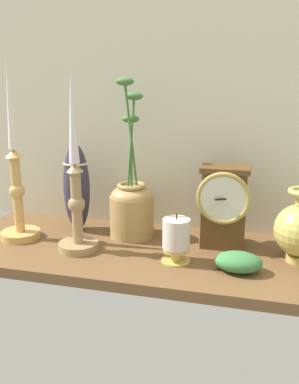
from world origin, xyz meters
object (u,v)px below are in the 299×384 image
at_px(brass_vase_jar, 132,205).
at_px(candlestick_tall_left, 76,196).
at_px(mantel_clock, 224,205).
at_px(tall_ceramic_vase, 77,187).
at_px(pillar_candle_front, 176,239).
at_px(candlestick_tall_center, 17,187).

bearing_deg(brass_vase_jar, candlestick_tall_left, -128.18).
distance_m(mantel_clock, brass_vase_jar, 0.23).
bearing_deg(tall_ceramic_vase, brass_vase_jar, -2.54).
bearing_deg(mantel_clock, brass_vase_jar, 176.20).
height_order(candlestick_tall_left, pillar_candle_front, candlestick_tall_left).
bearing_deg(brass_vase_jar, candlestick_tall_center, -162.00).
relative_size(candlestick_tall_left, tall_ceramic_vase, 1.79).
xyz_separation_m(mantel_clock, candlestick_tall_center, (-0.50, -0.07, 0.03)).
height_order(brass_vase_jar, pillar_candle_front, brass_vase_jar).
height_order(candlestick_tall_left, brass_vase_jar, candlestick_tall_left).
relative_size(mantel_clock, candlestick_tall_center, 0.44).
height_order(pillar_candle_front, tall_ceramic_vase, tall_ceramic_vase).
bearing_deg(brass_vase_jar, pillar_candle_front, -42.59).
distance_m(brass_vase_jar, pillar_candle_front, 0.19).
bearing_deg(pillar_candle_front, tall_ceramic_vase, 155.07).
relative_size(mantel_clock, candlestick_tall_left, 0.47).
distance_m(candlestick_tall_left, pillar_candle_front, 0.25).
bearing_deg(candlestick_tall_left, brass_vase_jar, 51.82).
height_order(mantel_clock, candlestick_tall_center, candlestick_tall_center).
distance_m(mantel_clock, candlestick_tall_center, 0.51).
bearing_deg(brass_vase_jar, tall_ceramic_vase, 177.46).
bearing_deg(candlestick_tall_left, candlestick_tall_center, 168.94).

